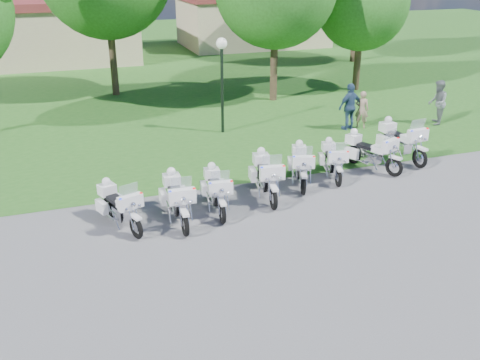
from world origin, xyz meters
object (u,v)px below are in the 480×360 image
object	(u,v)px
motorcycle_1	(177,198)
motorcycle_6	(370,151)
motorcycle_4	(301,165)
bystander_a	(362,110)
motorcycle_3	(266,175)
motorcycle_2	(216,190)
lamp_post	(222,61)
bystander_c	(350,107)
motorcycle_7	(401,140)
bystander_b	(437,103)
motorcycle_0	(119,205)
motorcycle_5	(333,159)

from	to	relation	value
motorcycle_1	motorcycle_6	xyz separation A→B (m)	(7.10, 1.61, -0.00)
motorcycle_4	bystander_a	distance (m)	6.77
motorcycle_3	motorcycle_2	bearing A→B (deg)	22.63
bystander_a	motorcycle_6	bearing A→B (deg)	98.67
lamp_post	motorcycle_3	bearing A→B (deg)	-95.90
motorcycle_4	motorcycle_6	xyz separation A→B (m)	(2.78, 0.36, 0.03)
motorcycle_6	bystander_c	world-z (taller)	bystander_c
motorcycle_6	bystander_a	world-z (taller)	bystander_a
motorcycle_1	bystander_a	size ratio (longest dim) A/B	1.47
motorcycle_2	motorcycle_6	distance (m)	6.05
motorcycle_4	motorcycle_7	bearing A→B (deg)	-148.87
lamp_post	bystander_c	bearing A→B (deg)	-15.03
motorcycle_1	motorcycle_2	world-z (taller)	motorcycle_1
motorcycle_2	motorcycle_4	distance (m)	3.27
motorcycle_4	bystander_c	distance (m)	6.34
motorcycle_1	bystander_c	xyz separation A→B (m)	(8.71, 5.81, 0.32)
bystander_a	bystander_b	xyz separation A→B (m)	(3.33, -0.61, 0.17)
motorcycle_0	motorcycle_1	distance (m)	1.56
motorcycle_4	motorcycle_2	bearing A→B (deg)	36.95
motorcycle_7	motorcycle_5	bearing A→B (deg)	7.89
motorcycle_5	bystander_c	bearing A→B (deg)	-110.74
motorcycle_0	motorcycle_7	world-z (taller)	motorcycle_7
bystander_b	motorcycle_5	bearing A→B (deg)	-26.13
motorcycle_6	bystander_c	distance (m)	4.51
motorcycle_5	bystander_b	world-z (taller)	bystander_b
motorcycle_2	motorcycle_4	world-z (taller)	motorcycle_4
motorcycle_3	bystander_a	world-z (taller)	motorcycle_3
bystander_c	motorcycle_7	bearing A→B (deg)	78.60
motorcycle_2	motorcycle_7	bearing A→B (deg)	-159.77
motorcycle_5	bystander_b	xyz separation A→B (m)	(7.08, 3.81, 0.37)
motorcycle_3	bystander_b	bearing A→B (deg)	-146.03
motorcycle_0	bystander_a	xyz separation A→B (m)	(10.86, 5.68, 0.18)
motorcycle_6	bystander_c	xyz separation A→B (m)	(1.61, 4.20, 0.33)
motorcycle_5	motorcycle_4	bearing A→B (deg)	22.47
lamp_post	bystander_a	bearing A→B (deg)	-13.28
motorcycle_6	motorcycle_4	bearing A→B (deg)	-15.90
motorcycle_4	bystander_c	xyz separation A→B (m)	(4.39, 4.56, 0.35)
lamp_post	bystander_b	bearing A→B (deg)	-12.22
motorcycle_0	lamp_post	distance (m)	9.01
motorcycle_7	lamp_post	size ratio (longest dim) A/B	0.65
motorcycle_2	motorcycle_6	world-z (taller)	motorcycle_6
motorcycle_0	bystander_c	size ratio (longest dim) A/B	1.06
motorcycle_1	motorcycle_6	distance (m)	7.28
motorcycle_3	lamp_post	size ratio (longest dim) A/B	0.61
motorcycle_3	bystander_c	world-z (taller)	bystander_c
motorcycle_7	motorcycle_1	bearing A→B (deg)	8.72
motorcycle_7	bystander_b	xyz separation A→B (m)	(3.96, 3.09, 0.26)
motorcycle_3	motorcycle_4	world-z (taller)	motorcycle_3
motorcycle_2	motorcycle_6	bearing A→B (deg)	-161.00
motorcycle_6	motorcycle_3	bearing A→B (deg)	-10.92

